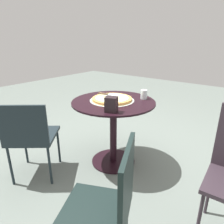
{
  "coord_description": "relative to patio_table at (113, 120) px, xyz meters",
  "views": [
    {
      "loc": [
        1.62,
        1.25,
        1.37
      ],
      "look_at": [
        -0.01,
        -0.02,
        0.61
      ],
      "focal_mm": 32.47,
      "sensor_mm": 36.0,
      "label": 1
    }
  ],
  "objects": [
    {
      "name": "patio_table",
      "position": [
        0.0,
        0.0,
        0.0
      ],
      "size": [
        0.88,
        0.88,
        0.74
      ],
      "color": "black",
      "rests_on": "ground"
    },
    {
      "name": "pizza_server",
      "position": [
        0.0,
        -0.09,
        0.27
      ],
      "size": [
        0.1,
        0.22,
        0.02
      ],
      "color": "silver",
      "rests_on": "pizza_on_tray"
    },
    {
      "name": "ground_plane",
      "position": [
        0.0,
        0.0,
        -0.52
      ],
      "size": [
        10.0,
        10.0,
        0.0
      ],
      "primitive_type": "plane",
      "color": "slate"
    },
    {
      "name": "drinking_cup",
      "position": [
        -0.27,
        0.21,
        0.27
      ],
      "size": [
        0.07,
        0.07,
        0.1
      ],
      "primitive_type": "cylinder",
      "color": "silver",
      "rests_on": "patio_table"
    },
    {
      "name": "patio_chair_far",
      "position": [
        0.96,
        0.7,
        -0.01
      ],
      "size": [
        0.5,
        0.5,
        0.88
      ],
      "color": "black",
      "rests_on": "ground"
    },
    {
      "name": "patio_chair_near",
      "position": [
        0.72,
        -0.46,
        -0.03
      ],
      "size": [
        0.61,
        0.61,
        0.83
      ],
      "color": "black",
      "rests_on": "ground"
    },
    {
      "name": "pizza_on_tray",
      "position": [
        -0.01,
        -0.02,
        0.23
      ],
      "size": [
        0.47,
        0.47,
        0.05
      ],
      "color": "silver",
      "rests_on": "patio_table"
    },
    {
      "name": "napkin_dispenser",
      "position": [
        0.28,
        0.19,
        0.29
      ],
      "size": [
        0.12,
        0.13,
        0.14
      ],
      "primitive_type": "cube",
      "rotation": [
        0.0,
        0.0,
        1.92
      ],
      "color": "black",
      "rests_on": "patio_table"
    }
  ]
}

